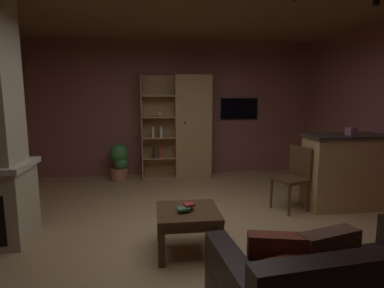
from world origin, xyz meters
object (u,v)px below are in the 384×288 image
bookshelf_cabinet (188,127)px  wall_mounted_tv (239,109)px  tissue_box (351,131)px  dining_chair (295,174)px  kitchen_bar_counter (353,171)px  table_book_2 (189,205)px  table_book_0 (187,208)px  coffee_table (188,218)px  table_book_1 (183,209)px  potted_floor_plant (119,161)px

bookshelf_cabinet → wall_mounted_tv: 1.18m
tissue_box → dining_chair: 0.99m
kitchen_bar_counter → table_book_2: bearing=-157.8°
bookshelf_cabinet → wall_mounted_tv: bookshelf_cabinet is taller
table_book_0 → wall_mounted_tv: wall_mounted_tv is taller
table_book_2 → bookshelf_cabinet: bearing=83.6°
coffee_table → table_book_1: (-0.05, -0.06, 0.13)m
tissue_box → table_book_2: size_ratio=1.16×
coffee_table → wall_mounted_tv: size_ratio=0.83×
coffee_table → wall_mounted_tv: (1.47, 3.37, 1.00)m
wall_mounted_tv → table_book_1: bearing=-114.0°
table_book_1 → wall_mounted_tv: (1.53, 3.43, 0.88)m
tissue_box → dining_chair: size_ratio=0.13×
dining_chair → potted_floor_plant: dining_chair is taller
kitchen_bar_counter → potted_floor_plant: size_ratio=2.01×
potted_floor_plant → wall_mounted_tv: bearing=7.4°
bookshelf_cabinet → table_book_1: bookshelf_cabinet is taller
potted_floor_plant → bookshelf_cabinet: bearing=4.7°
table_book_1 → bookshelf_cabinet: bearing=82.6°
coffee_table → table_book_2: size_ratio=6.34×
table_book_0 → potted_floor_plant: size_ratio=0.15×
potted_floor_plant → kitchen_bar_counter: bearing=-29.4°
potted_floor_plant → dining_chair: bearing=-36.5°
bookshelf_cabinet → wall_mounted_tv: bearing=10.8°
table_book_2 → potted_floor_plant: 3.22m
bookshelf_cabinet → table_book_1: bearing=-97.4°
wall_mounted_tv → dining_chair: bearing=-85.0°
bookshelf_cabinet → coffee_table: bearing=-96.6°
table_book_0 → dining_chair: dining_chair is taller
coffee_table → dining_chair: size_ratio=0.71×
coffee_table → table_book_0: table_book_0 is taller
coffee_table → dining_chair: bearing=32.2°
kitchen_bar_counter → table_book_2: 2.76m
coffee_table → table_book_1: table_book_1 is taller
table_book_0 → tissue_box: bearing=20.7°
coffee_table → wall_mounted_tv: wall_mounted_tv is taller
bookshelf_cabinet → table_book_2: (-0.35, -3.17, -0.49)m
kitchen_bar_counter → tissue_box: bearing=-149.3°
table_book_2 → potted_floor_plant: size_ratio=0.14×
tissue_box → wall_mounted_tv: (-0.97, 2.41, 0.22)m
kitchen_bar_counter → tissue_box: (-0.12, -0.07, 0.60)m
wall_mounted_tv → tissue_box: bearing=-68.0°
kitchen_bar_counter → potted_floor_plant: kitchen_bar_counter is taller
table_book_2 → wall_mounted_tv: bearing=66.6°
kitchen_bar_counter → dining_chair: kitchen_bar_counter is taller
coffee_table → wall_mounted_tv: 3.81m
bookshelf_cabinet → potted_floor_plant: bearing=-175.3°
dining_chair → wall_mounted_tv: (-0.20, 2.31, 0.84)m
table_book_2 → dining_chair: dining_chair is taller
coffee_table → potted_floor_plant: 3.21m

